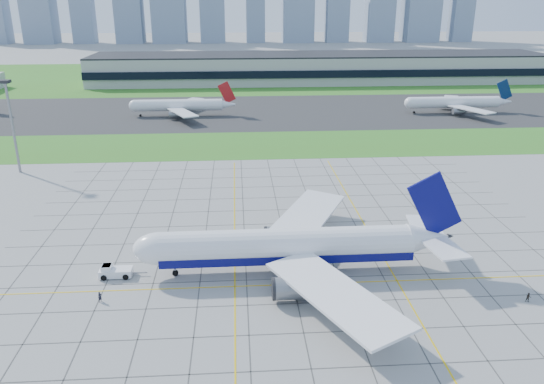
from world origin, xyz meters
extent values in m
plane|color=#979791|center=(0.00, 0.00, 0.00)|extent=(1400.00, 1400.00, 0.00)
cube|color=#3A7421|center=(0.00, 90.00, 0.02)|extent=(700.00, 35.00, 0.04)
cube|color=#383838|center=(0.00, 145.00, 0.03)|extent=(700.00, 75.00, 0.04)
cube|color=#3A7421|center=(0.00, 255.00, 0.02)|extent=(700.00, 145.00, 0.04)
cube|color=#474744|center=(-48.00, 10.00, 0.01)|extent=(0.18, 130.00, 0.02)
cube|color=#474744|center=(-40.00, 10.00, 0.01)|extent=(0.18, 130.00, 0.02)
cube|color=#474744|center=(-32.00, 10.00, 0.01)|extent=(0.18, 130.00, 0.02)
cube|color=#474744|center=(-24.00, 10.00, 0.01)|extent=(0.18, 130.00, 0.02)
cube|color=#474744|center=(-16.00, 10.00, 0.01)|extent=(0.18, 130.00, 0.02)
cube|color=#474744|center=(-8.00, 10.00, 0.01)|extent=(0.18, 130.00, 0.02)
cube|color=#474744|center=(0.00, 10.00, 0.01)|extent=(0.18, 130.00, 0.02)
cube|color=#474744|center=(8.00, 10.00, 0.01)|extent=(0.18, 130.00, 0.02)
cube|color=#474744|center=(16.00, 10.00, 0.01)|extent=(0.18, 130.00, 0.02)
cube|color=#474744|center=(24.00, 10.00, 0.01)|extent=(0.18, 130.00, 0.02)
cube|color=#474744|center=(32.00, 10.00, 0.01)|extent=(0.18, 130.00, 0.02)
cube|color=#474744|center=(40.00, 10.00, 0.01)|extent=(0.18, 130.00, 0.02)
cube|color=#474744|center=(48.00, 10.00, 0.01)|extent=(0.18, 130.00, 0.02)
cube|color=#474744|center=(0.00, -24.00, 0.01)|extent=(110.00, 0.18, 0.02)
cube|color=#474744|center=(0.00, -16.00, 0.01)|extent=(110.00, 0.18, 0.02)
cube|color=#474744|center=(0.00, -8.00, 0.01)|extent=(110.00, 0.18, 0.02)
cube|color=#474744|center=(0.00, 0.00, 0.01)|extent=(110.00, 0.18, 0.02)
cube|color=#474744|center=(0.00, 8.00, 0.01)|extent=(110.00, 0.18, 0.02)
cube|color=#474744|center=(0.00, 16.00, 0.01)|extent=(110.00, 0.18, 0.02)
cube|color=#474744|center=(0.00, 24.00, 0.01)|extent=(110.00, 0.18, 0.02)
cube|color=#474744|center=(0.00, 32.00, 0.01)|extent=(110.00, 0.18, 0.02)
cube|color=#474744|center=(0.00, 40.00, 0.01)|extent=(110.00, 0.18, 0.02)
cube|color=#474744|center=(0.00, 48.00, 0.01)|extent=(110.00, 0.18, 0.02)
cube|color=#474744|center=(0.00, 56.00, 0.01)|extent=(110.00, 0.18, 0.02)
cube|color=#474744|center=(0.00, 64.00, 0.01)|extent=(110.00, 0.18, 0.02)
cube|color=#E4BB0C|center=(0.00, -2.00, 0.02)|extent=(120.00, 0.25, 0.03)
cube|color=#E4BB0C|center=(-10.00, 20.00, 0.02)|extent=(0.25, 100.00, 0.03)
cube|color=#E4BB0C|center=(18.00, 20.00, 0.02)|extent=(0.25, 100.00, 0.03)
cube|color=#B7B7B2|center=(40.00, 230.00, 7.50)|extent=(260.00, 42.00, 15.00)
cube|color=black|center=(40.00, 208.50, 7.00)|extent=(260.00, 1.00, 4.00)
cube|color=black|center=(40.00, 230.00, 15.40)|extent=(260.00, 42.00, 0.80)
cylinder|color=gray|center=(-70.00, 65.00, 12.50)|extent=(0.70, 0.70, 25.00)
cube|color=black|center=(-70.00, 65.00, 25.20)|extent=(2.50, 2.50, 0.80)
cube|color=#7E8FA5|center=(-78.00, 520.00, 37.00)|extent=(35.00, 31.50, 74.00)
cube|color=#7E8FA5|center=(14.00, 520.00, 44.00)|extent=(20.00, 18.00, 88.00)
cube|color=#7E8FA5|center=(103.00, 520.00, 31.00)|extent=(24.00, 21.60, 62.00)
cube|color=#7E8FA5|center=(196.00, 520.00, 40.00)|extent=(36.00, 32.40, 80.00)
cylinder|color=white|center=(-0.79, 2.60, 5.37)|extent=(44.13, 6.03, 5.75)
cube|color=#080958|center=(-0.79, 2.60, 3.55)|extent=(44.12, 5.64, 1.53)
ellipsoid|color=white|center=(-22.84, 2.47, 5.37)|extent=(9.24, 5.81, 5.75)
cube|color=black|center=(-24.95, 2.45, 5.85)|extent=(2.13, 3.08, 0.58)
cone|color=white|center=(24.61, 2.76, 5.66)|extent=(7.70, 5.51, 5.46)
cube|color=#080958|center=(25.09, 2.76, 12.08)|extent=(10.45, 0.54, 12.23)
cube|color=white|center=(4.86, 17.97, 4.41)|extent=(19.40, 27.93, 0.93)
cube|color=white|center=(5.05, -12.70, 4.41)|extent=(19.66, 27.88, 0.93)
cylinder|color=slate|center=(-0.86, 12.67, 2.49)|extent=(6.25, 3.68, 3.64)
cylinder|color=slate|center=(-0.73, -7.46, 2.49)|extent=(6.25, 3.68, 3.64)
cylinder|color=gray|center=(-20.44, 2.48, 1.25)|extent=(0.35, 0.35, 2.49)
cylinder|color=black|center=(-20.44, 2.48, 0.53)|extent=(1.06, 0.49, 1.05)
cylinder|color=black|center=(3.98, 5.70, 0.62)|extent=(1.25, 1.16, 1.25)
cylinder|color=black|center=(4.02, -0.43, 0.62)|extent=(1.25, 1.16, 1.25)
cube|color=white|center=(-30.77, 2.89, 0.84)|extent=(5.60, 2.64, 1.30)
cube|color=white|center=(-32.26, 2.88, 1.77)|extent=(1.69, 2.06, 1.02)
cube|color=black|center=(-32.26, 2.88, 1.96)|extent=(1.50, 1.87, 0.65)
cube|color=gray|center=(-26.77, 2.91, 0.56)|extent=(2.79, 0.19, 0.17)
cylinder|color=black|center=(-32.64, 4.09, 0.51)|extent=(1.03, 0.47, 1.02)
cylinder|color=black|center=(-32.63, 1.66, 0.51)|extent=(1.03, 0.47, 1.02)
cylinder|color=black|center=(-28.92, 4.11, 0.51)|extent=(1.03, 0.47, 1.02)
cylinder|color=black|center=(-28.90, 1.69, 0.51)|extent=(1.03, 0.47, 1.02)
imported|color=black|center=(-31.63, -5.35, 0.89)|extent=(0.77, 0.74, 1.77)
imported|color=black|center=(37.07, -10.07, 0.81)|extent=(0.93, 0.80, 1.62)
cylinder|color=white|center=(-32.62, 137.89, 4.50)|extent=(35.74, 4.80, 4.80)
cube|color=#A51217|center=(-12.77, 137.89, 9.50)|extent=(7.46, 0.40, 9.15)
cube|color=white|center=(-30.14, 148.89, 3.70)|extent=(13.89, 20.66, 0.40)
cube|color=white|center=(-30.14, 126.89, 3.70)|extent=(13.89, 20.66, 0.40)
cylinder|color=black|center=(-29.65, 140.09, 0.50)|extent=(1.00, 1.00, 1.00)
cylinder|color=black|center=(-29.65, 135.69, 0.50)|extent=(1.00, 1.00, 1.00)
cylinder|color=white|center=(83.04, 136.35, 4.50)|extent=(38.12, 4.80, 4.80)
cube|color=#071E49|center=(104.21, 136.35, 9.50)|extent=(7.46, 0.40, 9.15)
cube|color=white|center=(85.68, 147.35, 3.70)|extent=(13.89, 20.66, 0.40)
cube|color=white|center=(85.68, 125.35, 3.70)|extent=(13.89, 20.66, 0.40)
cylinder|color=black|center=(86.21, 138.55, 0.50)|extent=(1.00, 1.00, 1.00)
cylinder|color=black|center=(86.21, 134.15, 0.50)|extent=(1.00, 1.00, 1.00)
camera|label=1|loc=(-9.09, -81.01, 46.03)|focal=35.00mm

